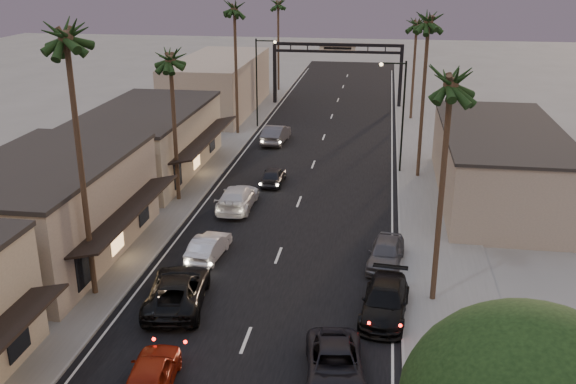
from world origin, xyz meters
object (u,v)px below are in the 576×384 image
(palm_lb, at_px, (65,29))
(oncoming_silver, at_px, (209,247))
(arch, at_px, (337,58))
(streetlight_right, at_px, (400,108))
(palm_rc, at_px, (417,20))
(palm_ra, at_px, (452,75))
(streetlight_left, at_px, (259,76))
(oncoming_pickup, at_px, (177,290))
(palm_rb, at_px, (429,16))
(curbside_black, at_px, (385,301))
(palm_lc, at_px, (170,53))
(palm_ld, at_px, (234,4))
(curbside_near, at_px, (335,365))
(palm_far, at_px, (278,1))
(oncoming_red, at_px, (151,375))

(palm_lb, relative_size, oncoming_silver, 3.60)
(arch, distance_m, streetlight_right, 25.94)
(palm_rc, bearing_deg, palm_ra, -90.00)
(streetlight_left, height_order, oncoming_pickup, streetlight_left)
(palm_rb, xyz_separation_m, oncoming_pickup, (-12.64, -22.36, -11.59))
(oncoming_silver, bearing_deg, palm_rb, -121.82)
(oncoming_pickup, bearing_deg, curbside_black, 175.11)
(palm_lc, bearing_deg, arch, 75.80)
(palm_rb, height_order, oncoming_pickup, palm_rb)
(curbside_black, bearing_deg, palm_ld, 119.64)
(streetlight_left, xyz_separation_m, palm_rc, (15.52, 6.00, 5.14))
(oncoming_silver, xyz_separation_m, curbside_near, (8.17, -10.45, 0.01))
(streetlight_left, relative_size, oncoming_silver, 2.13)
(streetlight_right, relative_size, streetlight_left, 1.00)
(palm_ra, relative_size, curbside_black, 2.51)
(palm_far, relative_size, oncoming_silver, 3.12)
(streetlight_left, height_order, palm_rc, palm_rc)
(arch, height_order, palm_ld, palm_ld)
(palm_lc, relative_size, oncoming_red, 2.70)
(curbside_black, bearing_deg, palm_lc, 142.34)
(palm_far, height_order, oncoming_red, palm_far)
(palm_lb, xyz_separation_m, palm_ra, (17.20, 2.00, -1.94))
(curbside_near, bearing_deg, oncoming_silver, 120.72)
(palm_ld, relative_size, oncoming_red, 3.14)
(palm_lb, distance_m, oncoming_pickup, 13.37)
(palm_rc, height_order, oncoming_silver, palm_rc)
(palm_ld, xyz_separation_m, palm_rb, (17.20, -11.00, 0.00))
(oncoming_pickup, xyz_separation_m, oncoming_silver, (0.10, 5.50, -0.13))
(palm_lb, distance_m, curbside_near, 18.80)
(arch, bearing_deg, oncoming_pickup, -94.77)
(streetlight_left, distance_m, palm_rb, 22.07)
(palm_far, distance_m, curbside_black, 58.65)
(streetlight_left, height_order, curbside_black, streetlight_left)
(oncoming_silver, relative_size, curbside_black, 0.80)
(palm_lb, xyz_separation_m, oncoming_silver, (4.66, 5.14, -12.69))
(palm_ra, relative_size, oncoming_silver, 3.12)
(palm_ld, relative_size, curbside_near, 2.78)
(oncoming_red, relative_size, oncoming_pickup, 0.76)
(palm_rc, distance_m, palm_far, 21.97)
(oncoming_red, distance_m, oncoming_silver, 12.32)
(streetlight_right, height_order, oncoming_pickup, streetlight_right)
(palm_rc, xyz_separation_m, oncoming_silver, (-12.54, -36.86, -9.77))
(palm_ra, height_order, palm_far, same)
(palm_lb, relative_size, palm_rb, 1.07)
(palm_lb, xyz_separation_m, palm_ld, (0.00, 33.00, -0.97))
(streetlight_left, bearing_deg, arch, 60.03)
(palm_ra, relative_size, oncoming_pickup, 2.22)
(oncoming_silver, bearing_deg, palm_lb, 52.63)
(oncoming_pickup, height_order, curbside_black, oncoming_pickup)
(palm_lb, height_order, palm_rb, palm_lb)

